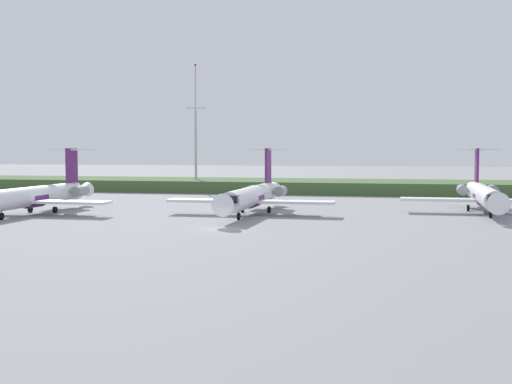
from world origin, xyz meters
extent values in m
plane|color=gray|center=(0.00, 30.00, 0.00)|extent=(500.00, 500.00, 0.00)
cube|color=#426033|center=(0.00, 66.25, 1.21)|extent=(320.00, 20.00, 2.43)
cylinder|color=white|center=(-29.47, 10.92, 2.45)|extent=(2.70, 24.00, 2.70)
cone|color=white|center=(-29.47, 24.92, 2.45)|extent=(2.30, 4.00, 2.29)
cylinder|color=#591E66|center=(-29.47, 10.92, 2.30)|extent=(2.76, 3.60, 2.76)
cube|color=white|center=(-23.56, 9.92, 1.84)|extent=(11.00, 3.20, 0.36)
cube|color=#591E66|center=(-29.47, 21.92, 6.40)|extent=(0.36, 3.20, 5.20)
cube|color=white|center=(-29.47, 22.22, 8.80)|extent=(6.80, 1.80, 0.24)
cylinder|color=gray|center=(-31.72, 20.12, 2.65)|extent=(1.50, 3.40, 1.50)
cylinder|color=gray|center=(-27.22, 20.12, 2.65)|extent=(1.50, 3.40, 1.50)
cylinder|color=gray|center=(-29.47, 3.48, 1.00)|extent=(0.20, 0.20, 0.65)
cylinder|color=black|center=(-29.47, 3.48, 0.45)|extent=(0.30, 0.90, 0.90)
cylinder|color=black|center=(-31.37, 13.32, 0.45)|extent=(0.35, 0.90, 0.90)
cylinder|color=black|center=(-27.57, 13.32, 0.45)|extent=(0.35, 0.90, 0.90)
cylinder|color=white|center=(-0.40, 17.47, 2.45)|extent=(2.70, 24.00, 2.70)
cone|color=white|center=(-0.40, 3.97, 2.45)|extent=(2.70, 3.00, 2.70)
cone|color=white|center=(-0.40, 31.47, 2.45)|extent=(2.29, 4.00, 2.29)
cube|color=black|center=(-0.40, 5.87, 2.92)|extent=(2.03, 1.80, 0.90)
cylinder|color=#591E66|center=(-0.40, 17.47, 2.30)|extent=(2.76, 3.60, 2.76)
cube|color=white|center=(-6.31, 16.47, 1.84)|extent=(11.00, 3.20, 0.36)
cube|color=white|center=(5.50, 16.47, 1.84)|extent=(11.00, 3.20, 0.36)
cube|color=#591E66|center=(-0.40, 28.47, 6.40)|extent=(0.36, 3.20, 5.20)
cube|color=white|center=(-0.40, 28.77, 8.80)|extent=(6.80, 1.80, 0.24)
cylinder|color=gray|center=(-2.65, 26.67, 2.65)|extent=(1.50, 3.40, 1.50)
cylinder|color=gray|center=(1.85, 26.67, 2.65)|extent=(1.50, 3.40, 1.50)
cylinder|color=gray|center=(-0.40, 10.03, 1.00)|extent=(0.20, 0.20, 0.65)
cylinder|color=black|center=(-0.40, 10.03, 0.45)|extent=(0.30, 0.90, 0.90)
cylinder|color=black|center=(-2.30, 19.87, 0.45)|extent=(0.35, 0.90, 0.90)
cylinder|color=black|center=(1.50, 19.87, 0.45)|extent=(0.35, 0.90, 0.90)
cylinder|color=white|center=(30.72, 26.47, 2.45)|extent=(2.70, 24.00, 2.70)
cone|color=white|center=(30.72, 12.97, 2.45)|extent=(2.70, 3.00, 2.70)
cone|color=white|center=(30.72, 40.47, 2.45)|extent=(2.30, 4.00, 2.29)
cube|color=black|center=(30.72, 14.87, 2.92)|extent=(2.02, 1.80, 0.90)
cylinder|color=#591E66|center=(30.72, 26.47, 2.30)|extent=(2.76, 3.60, 2.76)
cube|color=white|center=(24.82, 25.47, 1.84)|extent=(11.00, 3.20, 0.36)
cube|color=#591E66|center=(30.72, 37.47, 6.40)|extent=(0.36, 3.20, 5.20)
cube|color=white|center=(30.72, 37.77, 8.80)|extent=(6.80, 1.80, 0.24)
cylinder|color=gray|center=(28.47, 35.67, 2.65)|extent=(1.50, 3.40, 1.50)
cylinder|color=gray|center=(32.97, 35.67, 2.65)|extent=(1.50, 3.40, 1.50)
cylinder|color=gray|center=(30.72, 19.03, 1.00)|extent=(0.20, 0.20, 0.65)
cylinder|color=black|center=(30.72, 19.03, 0.45)|extent=(0.30, 0.90, 0.90)
cylinder|color=black|center=(28.82, 28.87, 0.45)|extent=(0.35, 0.90, 0.90)
cylinder|color=black|center=(32.62, 28.87, 0.45)|extent=(0.35, 0.90, 0.90)
cylinder|color=#B2B2B7|center=(-23.90, 66.29, 8.59)|extent=(0.50, 0.50, 17.19)
cylinder|color=#B2B2B7|center=(-23.90, 66.29, 21.82)|extent=(0.28, 0.28, 9.26)
cube|color=#B2B2B7|center=(-23.90, 66.29, 17.59)|extent=(4.40, 0.20, 0.20)
sphere|color=red|center=(-23.90, 66.29, 26.70)|extent=(0.50, 0.50, 0.50)
camera|label=1|loc=(20.01, -71.61, 8.89)|focal=47.29mm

